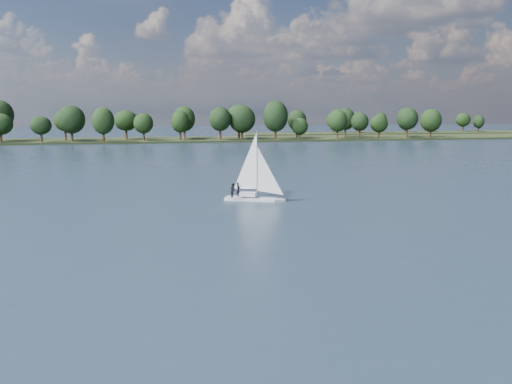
% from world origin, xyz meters
% --- Properties ---
extents(ground, '(700.00, 700.00, 0.00)m').
position_xyz_m(ground, '(0.00, 100.00, 0.00)').
color(ground, '#233342').
rests_on(ground, ground).
extents(far_shore, '(660.00, 40.00, 1.50)m').
position_xyz_m(far_shore, '(0.00, 212.00, 0.00)').
color(far_shore, black).
rests_on(far_shore, ground).
extents(far_shore_back, '(220.00, 30.00, 1.40)m').
position_xyz_m(far_shore_back, '(160.00, 260.00, 0.00)').
color(far_shore_back, black).
rests_on(far_shore_back, ground).
extents(sailboat, '(7.61, 4.97, 9.76)m').
position_xyz_m(sailboat, '(8.10, 48.80, 2.72)').
color(sailboat, silver).
rests_on(sailboat, ground).
extents(treeline, '(562.03, 73.49, 18.36)m').
position_xyz_m(treeline, '(-10.29, 207.74, 8.04)').
color(treeline, black).
rests_on(treeline, ground).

